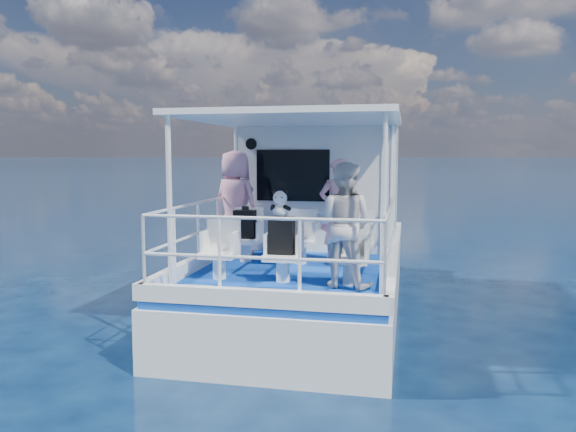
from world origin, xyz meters
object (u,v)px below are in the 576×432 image
(passenger_stbd_aft, at_px, (344,225))
(backpack_center, at_px, (282,236))
(passenger_port_fwd, at_px, (235,204))
(panda, at_px, (280,203))

(passenger_stbd_aft, bearing_deg, backpack_center, 8.47)
(passenger_port_fwd, xyz_separation_m, passenger_stbd_aft, (2.04, -1.88, -0.08))
(passenger_port_fwd, bearing_deg, panda, 142.85)
(passenger_port_fwd, bearing_deg, passenger_stbd_aft, 156.67)
(passenger_stbd_aft, height_order, panda, passenger_stbd_aft)
(backpack_center, bearing_deg, passenger_stbd_aft, -6.20)
(passenger_port_fwd, distance_m, backpack_center, 2.17)
(passenger_stbd_aft, xyz_separation_m, backpack_center, (-0.85, 0.09, -0.18))
(panda, bearing_deg, passenger_port_fwd, 123.57)
(backpack_center, bearing_deg, panda, 153.64)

